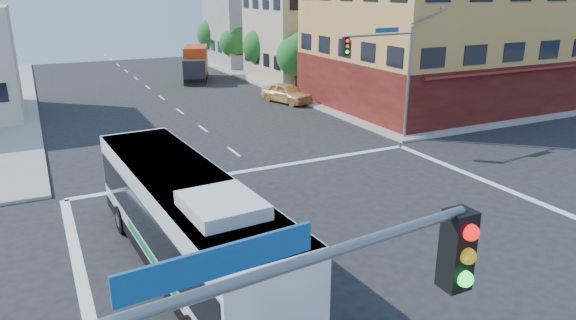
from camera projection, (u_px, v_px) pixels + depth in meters
name	position (u px, v px, depth m)	size (l,w,h in m)	color
ground	(357.00, 244.00, 19.15)	(120.00, 120.00, 0.00)	black
sidewalk_ne	(436.00, 67.00, 63.69)	(50.00, 50.00, 0.15)	#99958E
corner_building_ne	(439.00, 32.00, 41.48)	(18.10, 15.44, 14.00)	#C89247
building_east_near	(313.00, 36.00, 53.82)	(12.06, 10.06, 9.00)	tan
building_east_far	(260.00, 24.00, 65.57)	(12.06, 10.06, 10.00)	gray
signal_mast_ne	(389.00, 62.00, 30.46)	(7.91, 1.13, 8.07)	slate
street_tree_a	(297.00, 54.00, 46.81)	(3.60, 3.60, 5.53)	#372114
street_tree_b	(262.00, 44.00, 53.56)	(3.80, 3.80, 5.79)	#372114
street_tree_c	(235.00, 41.00, 60.46)	(3.40, 3.40, 5.29)	#372114
street_tree_d	(213.00, 32.00, 67.13)	(4.00, 4.00, 6.03)	#372114
transit_bus	(186.00, 221.00, 16.78)	(3.52, 12.88, 3.77)	black
box_truck	(196.00, 64.00, 54.13)	(4.65, 7.97, 3.45)	black
parked_car	(286.00, 93.00, 43.31)	(1.96, 4.88, 1.66)	#DBA858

